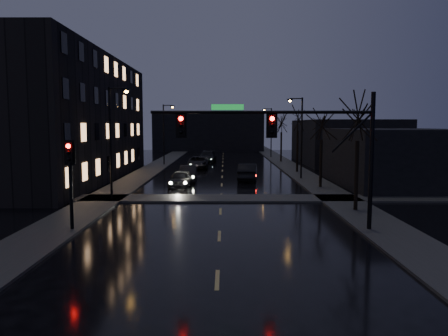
{
  "coord_description": "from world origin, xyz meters",
  "views": [
    {
      "loc": [
        0.25,
        -12.75,
        5.4
      ],
      "look_at": [
        0.22,
        9.22,
        3.2
      ],
      "focal_mm": 35.0,
      "sensor_mm": 36.0,
      "label": 1
    }
  ],
  "objects_px": {
    "oncoming_car_a": "(181,179)",
    "oncoming_car_c": "(198,162)",
    "lead_car": "(248,172)",
    "oncoming_car_b": "(188,173)",
    "oncoming_car_d": "(207,157)"
  },
  "relations": [
    {
      "from": "oncoming_car_b",
      "to": "lead_car",
      "type": "xyz_separation_m",
      "value": [
        5.73,
        0.58,
        0.08
      ]
    },
    {
      "from": "oncoming_car_c",
      "to": "lead_car",
      "type": "relative_size",
      "value": 1.08
    },
    {
      "from": "oncoming_car_a",
      "to": "oncoming_car_c",
      "type": "bearing_deg",
      "value": 93.36
    },
    {
      "from": "oncoming_car_b",
      "to": "oncoming_car_a",
      "type": "bearing_deg",
      "value": -96.27
    },
    {
      "from": "oncoming_car_b",
      "to": "lead_car",
      "type": "relative_size",
      "value": 0.9
    },
    {
      "from": "oncoming_car_b",
      "to": "oncoming_car_d",
      "type": "relative_size",
      "value": 0.8
    },
    {
      "from": "oncoming_car_a",
      "to": "oncoming_car_d",
      "type": "xyz_separation_m",
      "value": [
        1.36,
        24.83,
        0.1
      ]
    },
    {
      "from": "oncoming_car_a",
      "to": "oncoming_car_d",
      "type": "height_order",
      "value": "oncoming_car_d"
    },
    {
      "from": "oncoming_car_c",
      "to": "oncoming_car_d",
      "type": "relative_size",
      "value": 0.96
    },
    {
      "from": "oncoming_car_b",
      "to": "oncoming_car_d",
      "type": "height_order",
      "value": "oncoming_car_d"
    },
    {
      "from": "lead_car",
      "to": "oncoming_car_b",
      "type": "bearing_deg",
      "value": 11.19
    },
    {
      "from": "oncoming_car_b",
      "to": "oncoming_car_c",
      "type": "bearing_deg",
      "value": 87.5
    },
    {
      "from": "oncoming_car_c",
      "to": "oncoming_car_d",
      "type": "distance_m",
      "value": 8.96
    },
    {
      "from": "oncoming_car_d",
      "to": "lead_car",
      "type": "distance_m",
      "value": 20.84
    },
    {
      "from": "oncoming_car_a",
      "to": "oncoming_car_d",
      "type": "relative_size",
      "value": 0.74
    }
  ]
}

